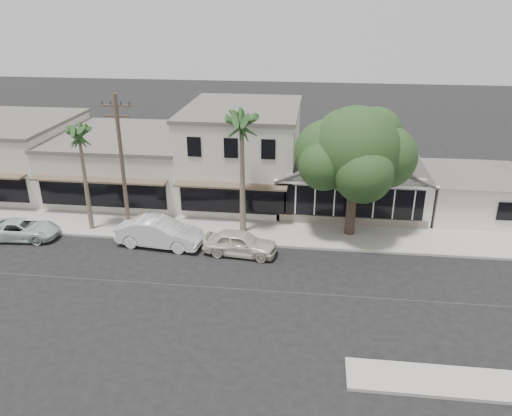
# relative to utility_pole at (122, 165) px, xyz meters

# --- Properties ---
(ground) EXTENTS (140.00, 140.00, 0.00)m
(ground) POSITION_rel_utility_pole_xyz_m (9.00, -5.20, -4.79)
(ground) COLOR black
(ground) RESTS_ON ground
(sidewalk_north) EXTENTS (90.00, 3.50, 0.15)m
(sidewalk_north) POSITION_rel_utility_pole_xyz_m (1.00, 1.55, -4.71)
(sidewalk_north) COLOR #9E9991
(sidewalk_north) RESTS_ON ground
(corner_shop) EXTENTS (10.40, 8.60, 5.10)m
(corner_shop) POSITION_rel_utility_pole_xyz_m (14.00, 7.27, -2.17)
(corner_shop) COLOR white
(corner_shop) RESTS_ON ground
(side_cottage) EXTENTS (6.00, 6.00, 3.00)m
(side_cottage) POSITION_rel_utility_pole_xyz_m (22.20, 6.30, -3.29)
(side_cottage) COLOR white
(side_cottage) RESTS_ON ground
(row_building_near) EXTENTS (8.00, 10.00, 6.50)m
(row_building_near) POSITION_rel_utility_pole_xyz_m (6.00, 8.30, -1.54)
(row_building_near) COLOR silver
(row_building_near) RESTS_ON ground
(row_building_midnear) EXTENTS (10.00, 10.00, 4.20)m
(row_building_midnear) POSITION_rel_utility_pole_xyz_m (-3.00, 8.30, -2.69)
(row_building_midnear) COLOR beige
(row_building_midnear) RESTS_ON ground
(row_building_midfar) EXTENTS (11.00, 10.00, 5.00)m
(row_building_midfar) POSITION_rel_utility_pole_xyz_m (-13.50, 8.30, -2.29)
(row_building_midfar) COLOR silver
(row_building_midfar) RESTS_ON ground
(utility_pole) EXTENTS (1.80, 0.24, 9.00)m
(utility_pole) POSITION_rel_utility_pole_xyz_m (0.00, 0.00, 0.00)
(utility_pole) COLOR brown
(utility_pole) RESTS_ON ground
(car_0) EXTENTS (4.47, 2.14, 1.47)m
(car_0) POSITION_rel_utility_pole_xyz_m (7.25, -1.40, -4.05)
(car_0) COLOR beige
(car_0) RESTS_ON ground
(car_1) EXTENTS (5.35, 2.34, 1.71)m
(car_1) POSITION_rel_utility_pole_xyz_m (2.25, -0.86, -3.93)
(car_1) COLOR white
(car_1) RESTS_ON ground
(car_2) EXTENTS (4.65, 2.43, 1.25)m
(car_2) POSITION_rel_utility_pole_xyz_m (-6.58, -0.97, -4.16)
(car_2) COLOR silver
(car_2) RESTS_ON ground
(shade_tree) EXTENTS (7.42, 6.70, 8.23)m
(shade_tree) POSITION_rel_utility_pole_xyz_m (13.69, 2.21, 0.63)
(shade_tree) COLOR #433629
(shade_tree) RESTS_ON ground
(palm_east) EXTENTS (3.61, 3.61, 8.33)m
(palm_east) POSITION_rel_utility_pole_xyz_m (7.00, 1.45, 2.31)
(palm_east) COLOR #726651
(palm_east) RESTS_ON ground
(palm_mid) EXTENTS (2.51, 2.51, 7.28)m
(palm_mid) POSITION_rel_utility_pole_xyz_m (-2.80, 0.67, 1.46)
(palm_mid) COLOR #726651
(palm_mid) RESTS_ON ground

